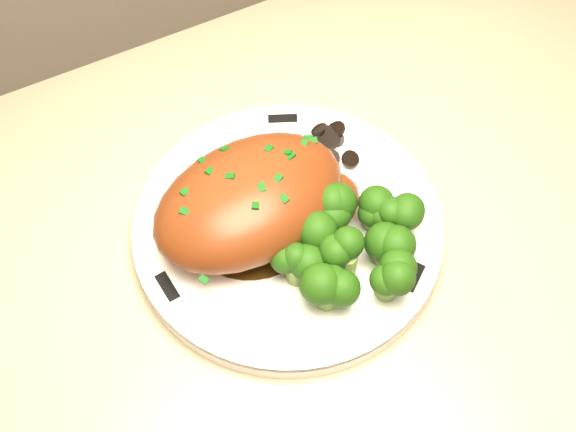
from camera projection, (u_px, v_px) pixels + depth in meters
name	position (u px, v px, depth m)	size (l,w,h in m)	color
plate	(288.00, 228.00, 0.61)	(0.26, 0.26, 0.02)	white
rim_accent_0	(283.00, 119.00, 0.67)	(0.03, 0.01, 0.00)	black
rim_accent_1	(167.00, 287.00, 0.57)	(0.03, 0.01, 0.00)	black
rim_accent_2	(414.00, 277.00, 0.58)	(0.03, 0.01, 0.00)	black
gravy_pool	(251.00, 222.00, 0.60)	(0.11, 0.11, 0.00)	#39240A
chicken_breast	(257.00, 201.00, 0.58)	(0.18, 0.13, 0.06)	brown
mushroom_pile	(317.00, 155.00, 0.64)	(0.07, 0.06, 0.02)	black
broccoli_florets	(352.00, 244.00, 0.57)	(0.12, 0.10, 0.04)	olive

